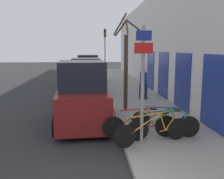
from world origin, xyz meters
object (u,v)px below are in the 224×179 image
parked_car_0 (82,97)px  pedestrian_near (143,81)px  parked_car_1 (86,79)px  bicycle_1 (164,127)px  parked_car_2 (88,71)px  bicycle_0 (152,131)px  traffic_light (105,47)px  bicycle_3 (164,121)px  signpost (143,80)px  bicycle_2 (140,125)px  street_tree (126,65)px

parked_car_0 → pedestrian_near: (3.19, 3.88, 0.04)m
parked_car_1 → bicycle_1: bearing=-74.4°
bicycle_1 → parked_car_1: parked_car_1 is taller
parked_car_0 → parked_car_2: (0.11, 11.21, -0.01)m
bicycle_0 → pedestrian_near: bearing=-27.0°
pedestrian_near → traffic_light: traffic_light is taller
bicycle_3 → parked_car_2: (-2.60, 12.85, 0.55)m
traffic_light → bicycle_3: bearing=-85.6°
traffic_light → signpost: bearing=-89.3°
bicycle_2 → parked_car_1: size_ratio=0.53×
signpost → traffic_light: bearing=90.7°
parked_car_2 → street_tree: bearing=-81.5°
parked_car_0 → parked_car_1: parked_car_0 is taller
street_tree → bicycle_1: bearing=-80.2°
bicycle_0 → parked_car_2: bearing=-9.1°
bicycle_0 → pedestrian_near: (1.11, 6.44, 0.58)m
signpost → bicycle_1: size_ratio=1.46×
parked_car_1 → traffic_light: 7.25m
bicycle_3 → street_tree: size_ratio=0.46×
bicycle_2 → parked_car_1: 8.04m
bicycle_1 → traffic_light: bearing=-1.6°
street_tree → traffic_light: 11.08m
bicycle_3 → pedestrian_near: pedestrian_near is taller
bicycle_2 → bicycle_3: 0.96m
bicycle_0 → parked_car_0: 3.35m
signpost → parked_car_2: bearing=97.2°
bicycle_0 → pedestrian_near: 6.56m
parked_car_0 → traffic_light: traffic_light is taller
pedestrian_near → bicycle_2: bearing=-96.7°
bicycle_3 → signpost: bearing=156.3°
signpost → parked_car_1: 8.39m
bicycle_0 → bicycle_3: 1.12m
bicycle_3 → street_tree: (-0.82, 3.17, 1.65)m
bicycle_0 → parked_car_1: size_ratio=0.53×
parked_car_1 → bicycle_3: bearing=-71.9°
bicycle_3 → pedestrian_near: (0.48, 5.52, 0.60)m
bicycle_2 → parked_car_0: size_ratio=0.55×
bicycle_2 → bicycle_3: size_ratio=1.19×
signpost → parked_car_2: 13.71m
signpost → pedestrian_near: signpost is taller
signpost → parked_car_1: (-1.76, 8.15, -0.96)m
bicycle_3 → pedestrian_near: size_ratio=1.16×
bicycle_1 → street_tree: 4.16m
signpost → street_tree: bearing=88.9°
bicycle_0 → pedestrian_near: pedestrian_near is taller
bicycle_1 → signpost: bearing=95.3°
bicycle_3 → parked_car_2: size_ratio=0.44×
parked_car_2 → street_tree: size_ratio=1.04×
signpost → street_tree: (0.07, 3.90, 0.17)m
pedestrian_near → traffic_light: bearing=106.5°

